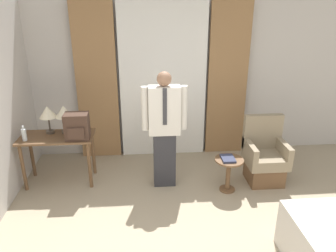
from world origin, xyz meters
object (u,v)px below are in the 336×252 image
object	(u,v)px
table_lamp_right	(64,113)
desk	(58,144)
table_lamp_left	(48,113)
book	(228,158)
bottle_near_edge	(24,135)
person	(164,126)
side_table	(229,169)
backpack	(77,127)
armchair	(264,158)

from	to	relation	value
table_lamp_right	desk	bearing A→B (deg)	-133.32
desk	table_lamp_left	distance (m)	0.47
book	table_lamp_right	bearing A→B (deg)	165.97
bottle_near_edge	book	xyz separation A→B (m)	(2.80, -0.33, -0.32)
desk	person	xyz separation A→B (m)	(1.54, -0.21, 0.31)
desk	table_lamp_left	xyz separation A→B (m)	(-0.11, 0.12, 0.44)
person	side_table	distance (m)	1.09
desk	book	xyz separation A→B (m)	(2.40, -0.45, -0.10)
table_lamp_left	side_table	bearing A→B (deg)	-12.58
table_lamp_left	person	distance (m)	1.69
backpack	book	distance (m)	2.14
table_lamp_right	person	size ratio (longest dim) A/B	0.24
table_lamp_right	person	world-z (taller)	person
armchair	side_table	world-z (taller)	armchair
bottle_near_edge	desk	bearing A→B (deg)	17.55
table_lamp_right	bottle_near_edge	size ratio (longest dim) A/B	1.90
desk	table_lamp_right	distance (m)	0.47
table_lamp_left	table_lamp_right	distance (m)	0.23
table_lamp_left	table_lamp_right	xyz separation A→B (m)	(0.23, 0.00, 0.00)
person	armchair	bearing A→B (deg)	-0.08
bottle_near_edge	table_lamp_right	bearing A→B (deg)	25.69
person	side_table	bearing A→B (deg)	-15.06
desk	table_lamp_right	xyz separation A→B (m)	(0.11, 0.12, 0.44)
person	armchair	world-z (taller)	person
bottle_near_edge	book	size ratio (longest dim) A/B	0.88
table_lamp_right	book	bearing A→B (deg)	-14.03
desk	bottle_near_edge	world-z (taller)	bottle_near_edge
desk	armchair	xyz separation A→B (m)	(3.03, -0.21, -0.25)
desk	bottle_near_edge	bearing A→B (deg)	-162.45
table_lamp_left	book	world-z (taller)	table_lamp_left
bottle_near_edge	side_table	size ratio (longest dim) A/B	0.44
desk	bottle_near_edge	xyz separation A→B (m)	(-0.40, -0.13, 0.22)
table_lamp_right	book	distance (m)	2.42
desk	armchair	size ratio (longest dim) A/B	1.06
desk	person	size ratio (longest dim) A/B	0.62
table_lamp_right	armchair	distance (m)	3.02
bottle_near_edge	person	bearing A→B (deg)	-2.42
table_lamp_left	table_lamp_right	world-z (taller)	same
table_lamp_left	backpack	xyz separation A→B (m)	(0.44, -0.24, -0.13)
bottle_near_edge	backpack	bearing A→B (deg)	0.20
side_table	table_lamp_right	bearing A→B (deg)	166.23
bottle_near_edge	armchair	world-z (taller)	armchair
desk	backpack	bearing A→B (deg)	-20.57
side_table	book	bearing A→B (deg)	-167.13
table_lamp_left	bottle_near_edge	size ratio (longest dim) A/B	1.90
book	person	bearing A→B (deg)	164.22
table_lamp_right	backpack	xyz separation A→B (m)	(0.22, -0.24, -0.13)
person	desk	bearing A→B (deg)	172.31
table_lamp_right	table_lamp_left	bearing A→B (deg)	180.00
armchair	backpack	bearing A→B (deg)	178.17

